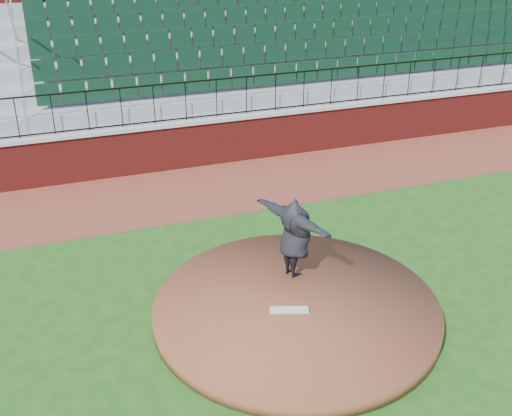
# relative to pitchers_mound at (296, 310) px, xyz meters

# --- Properties ---
(ground) EXTENTS (90.00, 90.00, 0.00)m
(ground) POSITION_rel_pitchers_mound_xyz_m (-0.13, 0.26, -0.12)
(ground) COLOR #1E4F16
(ground) RESTS_ON ground
(warning_track) EXTENTS (34.00, 3.20, 0.01)m
(warning_track) POSITION_rel_pitchers_mound_xyz_m (-0.13, 5.66, -0.12)
(warning_track) COLOR brown
(warning_track) RESTS_ON ground
(field_wall) EXTENTS (34.00, 0.35, 1.20)m
(field_wall) POSITION_rel_pitchers_mound_xyz_m (-0.13, 7.26, 0.47)
(field_wall) COLOR maroon
(field_wall) RESTS_ON ground
(wall_cap) EXTENTS (34.00, 0.45, 0.10)m
(wall_cap) POSITION_rel_pitchers_mound_xyz_m (-0.13, 7.26, 1.12)
(wall_cap) COLOR #B7B7B7
(wall_cap) RESTS_ON field_wall
(wall_railing) EXTENTS (34.00, 0.05, 1.00)m
(wall_railing) POSITION_rel_pitchers_mound_xyz_m (-0.13, 7.26, 1.67)
(wall_railing) COLOR black
(wall_railing) RESTS_ON wall_cap
(seating_stands) EXTENTS (34.00, 5.10, 4.60)m
(seating_stands) POSITION_rel_pitchers_mound_xyz_m (-0.13, 9.98, 2.18)
(seating_stands) COLOR gray
(seating_stands) RESTS_ON ground
(concourse_wall) EXTENTS (34.00, 0.50, 5.50)m
(concourse_wall) POSITION_rel_pitchers_mound_xyz_m (-0.13, 12.78, 2.62)
(concourse_wall) COLOR maroon
(concourse_wall) RESTS_ON ground
(pitchers_mound) EXTENTS (4.98, 4.98, 0.25)m
(pitchers_mound) POSITION_rel_pitchers_mound_xyz_m (0.00, 0.00, 0.00)
(pitchers_mound) COLOR brown
(pitchers_mound) RESTS_ON ground
(pitching_rubber) EXTENTS (0.68, 0.37, 0.04)m
(pitching_rubber) POSITION_rel_pitchers_mound_xyz_m (-0.20, -0.16, 0.15)
(pitching_rubber) COLOR silver
(pitching_rubber) RESTS_ON pitchers_mound
(pitcher) EXTENTS (1.13, 1.98, 1.56)m
(pitcher) POSITION_rel_pitchers_mound_xyz_m (0.32, 0.91, 0.91)
(pitcher) COLOR black
(pitcher) RESTS_ON pitchers_mound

